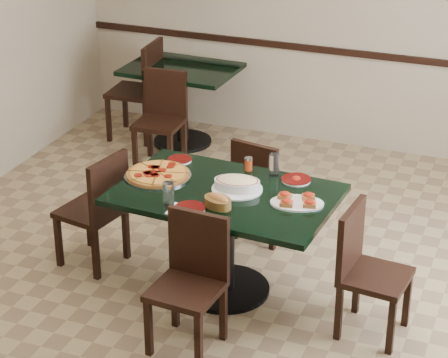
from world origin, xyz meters
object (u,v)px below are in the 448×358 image
at_px(back_chair_near, 162,113).
at_px(lasagna_casserole, 237,184).
at_px(pepperoni_pizza, 158,174).
at_px(bruschetta_platter, 297,201).
at_px(chair_right, 365,265).
at_px(chair_left, 99,205).
at_px(chair_near, 192,275).
at_px(bread_basket, 218,201).
at_px(chair_far, 261,185).
at_px(main_table, 225,217).
at_px(back_chair_left, 142,85).
at_px(back_table, 182,90).

distance_m(back_chair_near, lasagna_casserole, 2.24).
relative_size(pepperoni_pizza, bruschetta_platter, 1.17).
bearing_deg(bruschetta_platter, chair_right, -26.83).
bearing_deg(bruschetta_platter, back_chair_near, 120.11).
distance_m(chair_left, lasagna_casserole, 1.06).
bearing_deg(chair_near, bread_basket, 91.73).
bearing_deg(chair_far, main_table, 102.63).
relative_size(main_table, bruschetta_platter, 3.75).
bearing_deg(chair_left, chair_right, 97.46).
relative_size(chair_right, pepperoni_pizza, 1.86).
height_order(main_table, chair_far, chair_far).
distance_m(pepperoni_pizza, lasagna_casserole, 0.57).
bearing_deg(chair_right, back_chair_near, 55.68).
height_order(chair_left, back_chair_left, back_chair_left).
bearing_deg(chair_near, bruschetta_platter, 56.22).
xyz_separation_m(main_table, chair_near, (0.02, -0.60, -0.10)).
distance_m(back_table, chair_far, 1.99).
bearing_deg(bruschetta_platter, back_chair_left, 119.57).
height_order(pepperoni_pizza, bruschetta_platter, bruschetta_platter).
height_order(back_table, bread_basket, bread_basket).
distance_m(pepperoni_pizza, bruschetta_platter, 1.00).
xyz_separation_m(chair_right, back_chair_near, (-2.27, 1.89, 0.00)).
bearing_deg(back_chair_left, chair_right, 45.45).
bearing_deg(back_chair_near, bruschetta_platter, -48.12).
height_order(chair_right, chair_left, chair_left).
height_order(back_chair_near, bread_basket, back_chair_near).
bearing_deg(chair_near, pepperoni_pizza, 132.63).
height_order(back_chair_left, pepperoni_pizza, back_chair_left).
height_order(back_chair_near, lasagna_casserole, back_chair_near).
bearing_deg(bread_basket, lasagna_casserole, 104.90).
xyz_separation_m(chair_far, back_chair_near, (-1.28, 1.02, 0.02)).
relative_size(main_table, back_chair_left, 1.54).
height_order(back_chair_near, bruschetta_platter, back_chair_near).
bearing_deg(chair_right, back_chair_left, 54.30).
height_order(chair_far, pepperoni_pizza, chair_far).
distance_m(back_table, chair_right, 3.29).
bearing_deg(back_chair_near, back_chair_left, 129.15).
height_order(chair_far, lasagna_casserole, lasagna_casserole).
relative_size(back_chair_left, pepperoni_pizza, 2.09).
relative_size(back_table, chair_far, 1.27).
bearing_deg(pepperoni_pizza, back_chair_left, 118.99).
bearing_deg(chair_far, chair_left, 50.67).
height_order(main_table, chair_near, chair_near).
distance_m(back_table, back_chair_near, 0.48).
height_order(back_table, chair_near, chair_near).
distance_m(chair_left, back_chair_near, 1.83).
distance_m(back_table, back_chair_left, 0.40).
relative_size(chair_far, bruschetta_platter, 2.09).
height_order(pepperoni_pizza, bread_basket, bread_basket).
distance_m(chair_left, bruschetta_platter, 1.46).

